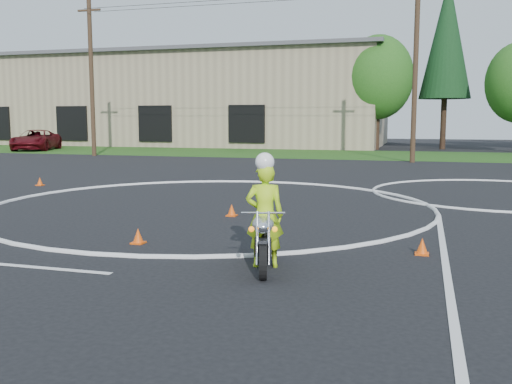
# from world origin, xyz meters

# --- Properties ---
(ground) EXTENTS (120.00, 120.00, 0.00)m
(ground) POSITION_xyz_m (0.00, 0.00, 0.00)
(ground) COLOR black
(ground) RESTS_ON ground
(grass_strip) EXTENTS (120.00, 10.00, 0.02)m
(grass_strip) POSITION_xyz_m (0.00, 27.00, 0.01)
(grass_strip) COLOR #1E4714
(grass_strip) RESTS_ON ground
(course_markings) EXTENTS (19.05, 19.05, 0.12)m
(course_markings) POSITION_xyz_m (2.17, 4.35, 0.01)
(course_markings) COLOR silver
(course_markings) RESTS_ON ground
(primary_motorcycle) EXTENTS (0.76, 1.87, 1.00)m
(primary_motorcycle) POSITION_xyz_m (3.17, -3.02, 0.49)
(primary_motorcycle) COLOR black
(primary_motorcycle) RESTS_ON ground
(rider_primary_grp) EXTENTS (0.70, 0.56, 1.86)m
(rider_primary_grp) POSITION_xyz_m (3.16, -2.88, 0.90)
(rider_primary_grp) COLOR #B6EA18
(rider_primary_grp) RESTS_ON ground
(pickup_grp) EXTENTS (4.34, 6.17, 1.56)m
(pickup_grp) POSITION_xyz_m (-22.98, 25.64, 0.78)
(pickup_grp) COLOR #510910
(pickup_grp) RESTS_ON ground
(traffic_cones) EXTENTS (18.91, 9.96, 0.30)m
(traffic_cones) POSITION_xyz_m (3.19, 3.15, 0.14)
(traffic_cones) COLOR #ED500C
(traffic_cones) RESTS_ON ground
(warehouse) EXTENTS (41.00, 17.00, 8.30)m
(warehouse) POSITION_xyz_m (-18.00, 39.99, 4.16)
(warehouse) COLOR tan
(warehouse) RESTS_ON ground
(utility_poles) EXTENTS (41.60, 1.12, 10.00)m
(utility_poles) POSITION_xyz_m (5.00, 21.00, 5.20)
(utility_poles) COLOR #473321
(utility_poles) RESTS_ON ground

